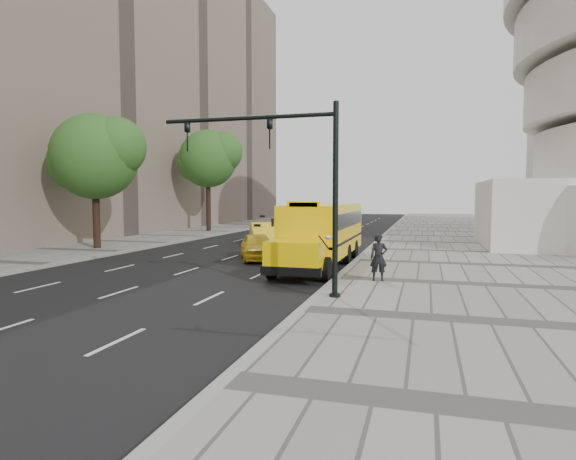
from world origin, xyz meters
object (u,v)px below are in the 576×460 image
(taxi_near, at_px, (257,246))
(taxi_far, at_px, (263,233))
(school_bus, at_px, (324,229))
(tree_b, at_px, (96,156))
(pedestrian, at_px, (379,257))
(tree_c, at_px, (209,158))
(traffic_signal, at_px, (293,175))

(taxi_near, distance_m, taxi_far, 8.56)
(taxi_near, relative_size, taxi_far, 0.90)
(taxi_near, bearing_deg, school_bus, -35.37)
(tree_b, height_order, school_bus, tree_b)
(tree_b, relative_size, taxi_near, 2.03)
(taxi_near, xyz_separation_m, pedestrian, (6.97, -5.65, 0.34))
(school_bus, height_order, taxi_far, school_bus)
(taxi_far, bearing_deg, taxi_near, -97.24)
(tree_c, bearing_deg, taxi_far, -47.71)
(tree_b, height_order, pedestrian, tree_b)
(pedestrian, height_order, traffic_signal, traffic_signal)
(school_bus, relative_size, traffic_signal, 1.81)
(taxi_near, height_order, pedestrian, pedestrian)
(taxi_far, height_order, traffic_signal, traffic_signal)
(taxi_near, bearing_deg, tree_b, 148.52)
(tree_b, xyz_separation_m, taxi_far, (8.59, 6.77, -5.15))
(traffic_signal, bearing_deg, pedestrian, 53.52)
(tree_c, bearing_deg, taxi_near, -57.75)
(tree_c, relative_size, taxi_near, 2.31)
(tree_b, relative_size, traffic_signal, 1.33)
(tree_c, height_order, pedestrian, tree_c)
(traffic_signal, bearing_deg, school_bus, 94.78)
(school_bus, bearing_deg, tree_c, 129.07)
(tree_c, height_order, taxi_far, tree_c)
(tree_c, height_order, taxi_near, tree_c)
(taxi_far, relative_size, traffic_signal, 0.73)
(pedestrian, bearing_deg, traffic_signal, -139.43)
(tree_b, bearing_deg, traffic_signal, -33.77)
(tree_c, bearing_deg, pedestrian, -52.15)
(tree_b, height_order, tree_c, tree_c)
(school_bus, bearing_deg, taxi_near, 168.89)
(taxi_far, distance_m, pedestrian, 16.77)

